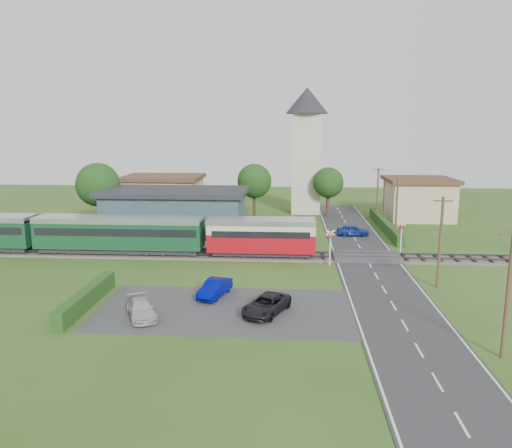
# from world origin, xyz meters

# --- Properties ---
(ground) EXTENTS (120.00, 120.00, 0.00)m
(ground) POSITION_xyz_m (0.00, 0.00, 0.00)
(ground) COLOR #2D4C19
(railway_track) EXTENTS (76.00, 3.20, 0.49)m
(railway_track) POSITION_xyz_m (0.00, 2.00, 0.11)
(railway_track) COLOR #4C443D
(railway_track) RESTS_ON ground
(road) EXTENTS (6.00, 70.00, 0.05)m
(road) POSITION_xyz_m (10.00, 0.00, 0.03)
(road) COLOR #28282B
(road) RESTS_ON ground
(car_park) EXTENTS (17.00, 9.00, 0.08)m
(car_park) POSITION_xyz_m (-1.50, -12.00, 0.04)
(car_park) COLOR #333335
(car_park) RESTS_ON ground
(crossing_deck) EXTENTS (6.20, 3.40, 0.45)m
(crossing_deck) POSITION_xyz_m (10.00, 2.00, 0.23)
(crossing_deck) COLOR #333335
(crossing_deck) RESTS_ON ground
(platform) EXTENTS (30.00, 3.00, 0.45)m
(platform) POSITION_xyz_m (-10.00, 5.20, 0.23)
(platform) COLOR gray
(platform) RESTS_ON ground
(equipment_hut) EXTENTS (2.30, 2.30, 2.55)m
(equipment_hut) POSITION_xyz_m (-18.00, 5.20, 1.75)
(equipment_hut) COLOR beige
(equipment_hut) RESTS_ON platform
(station_building) EXTENTS (16.00, 9.00, 5.30)m
(station_building) POSITION_xyz_m (-10.00, 10.99, 2.69)
(station_building) COLOR #2B3D42
(station_building) RESTS_ON ground
(train) EXTENTS (43.20, 2.90, 3.40)m
(train) POSITION_xyz_m (-16.60, 2.00, 2.18)
(train) COLOR #232328
(train) RESTS_ON ground
(church_tower) EXTENTS (6.00, 6.00, 17.60)m
(church_tower) POSITION_xyz_m (5.00, 28.00, 10.23)
(church_tower) COLOR beige
(church_tower) RESTS_ON ground
(house_west) EXTENTS (10.80, 8.80, 5.50)m
(house_west) POSITION_xyz_m (-15.00, 25.00, 2.79)
(house_west) COLOR tan
(house_west) RESTS_ON ground
(house_east) EXTENTS (8.80, 8.80, 5.50)m
(house_east) POSITION_xyz_m (20.00, 24.00, 2.80)
(house_east) COLOR tan
(house_east) RESTS_ON ground
(hedge_carpark) EXTENTS (0.80, 9.00, 1.20)m
(hedge_carpark) POSITION_xyz_m (-11.00, -12.00, 0.60)
(hedge_carpark) COLOR #193814
(hedge_carpark) RESTS_ON ground
(hedge_roadside) EXTENTS (0.80, 18.00, 1.20)m
(hedge_roadside) POSITION_xyz_m (14.20, 16.00, 0.60)
(hedge_roadside) COLOR #193814
(hedge_roadside) RESTS_ON ground
(hedge_station) EXTENTS (22.00, 0.80, 1.30)m
(hedge_station) POSITION_xyz_m (-10.00, 15.50, 0.65)
(hedge_station) COLOR #193814
(hedge_station) RESTS_ON ground
(tree_a) EXTENTS (5.20, 5.20, 8.00)m
(tree_a) POSITION_xyz_m (-20.00, 14.00, 5.38)
(tree_a) COLOR #332316
(tree_a) RESTS_ON ground
(tree_b) EXTENTS (4.60, 4.60, 7.34)m
(tree_b) POSITION_xyz_m (-2.00, 23.00, 5.02)
(tree_b) COLOR #332316
(tree_b) RESTS_ON ground
(tree_c) EXTENTS (4.20, 4.20, 6.78)m
(tree_c) POSITION_xyz_m (8.00, 25.00, 4.65)
(tree_c) COLOR #332316
(tree_c) RESTS_ON ground
(utility_pole_a) EXTENTS (1.40, 0.22, 7.00)m
(utility_pole_a) POSITION_xyz_m (14.20, -18.00, 3.63)
(utility_pole_a) COLOR #473321
(utility_pole_a) RESTS_ON ground
(utility_pole_b) EXTENTS (1.40, 0.22, 7.00)m
(utility_pole_b) POSITION_xyz_m (14.20, -6.00, 3.63)
(utility_pole_b) COLOR #473321
(utility_pole_b) RESTS_ON ground
(utility_pole_c) EXTENTS (1.40, 0.22, 7.00)m
(utility_pole_c) POSITION_xyz_m (14.20, 10.00, 3.63)
(utility_pole_c) COLOR #473321
(utility_pole_c) RESTS_ON ground
(utility_pole_d) EXTENTS (1.40, 0.22, 7.00)m
(utility_pole_d) POSITION_xyz_m (14.20, 22.00, 3.63)
(utility_pole_d) COLOR #473321
(utility_pole_d) RESTS_ON ground
(crossing_signal_near) EXTENTS (0.84, 0.28, 3.28)m
(crossing_signal_near) POSITION_xyz_m (6.40, -0.41, 2.14)
(crossing_signal_near) COLOR silver
(crossing_signal_near) RESTS_ON ground
(crossing_signal_far) EXTENTS (0.84, 0.28, 3.28)m
(crossing_signal_far) POSITION_xyz_m (13.60, 4.39, 2.14)
(crossing_signal_far) COLOR silver
(crossing_signal_far) RESTS_ON ground
(streetlamp_west) EXTENTS (0.30, 0.30, 5.15)m
(streetlamp_west) POSITION_xyz_m (-22.00, 20.00, 3.04)
(streetlamp_west) COLOR #3F3F47
(streetlamp_west) RESTS_ON ground
(streetlamp_east) EXTENTS (0.30, 0.30, 5.15)m
(streetlamp_east) POSITION_xyz_m (16.00, 27.00, 3.04)
(streetlamp_east) COLOR #3F3F47
(streetlamp_east) RESTS_ON ground
(car_on_road) EXTENTS (3.62, 1.47, 1.23)m
(car_on_road) POSITION_xyz_m (9.94, 12.14, 0.67)
(car_on_road) COLOR navy
(car_on_road) RESTS_ON road
(car_park_blue) EXTENTS (2.25, 3.95, 1.23)m
(car_park_blue) POSITION_xyz_m (-2.51, -9.50, 0.70)
(car_park_blue) COLOR #000787
(car_park_blue) RESTS_ON car_park
(car_park_silver) EXTENTS (3.07, 4.15, 1.12)m
(car_park_silver) POSITION_xyz_m (-6.65, -13.81, 0.64)
(car_park_silver) COLOR #BCBCBC
(car_park_silver) RESTS_ON car_park
(car_park_dark) EXTENTS (3.52, 4.72, 1.19)m
(car_park_dark) POSITION_xyz_m (1.36, -12.63, 0.68)
(car_park_dark) COLOR black
(car_park_dark) RESTS_ON car_park
(pedestrian_near) EXTENTS (0.77, 0.62, 1.83)m
(pedestrian_near) POSITION_xyz_m (-1.42, 4.89, 1.36)
(pedestrian_near) COLOR gray
(pedestrian_near) RESTS_ON platform
(pedestrian_far) EXTENTS (0.89, 1.05, 1.89)m
(pedestrian_far) POSITION_xyz_m (-14.92, 4.42, 1.40)
(pedestrian_far) COLOR gray
(pedestrian_far) RESTS_ON platform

